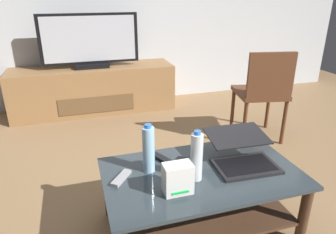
{
  "coord_description": "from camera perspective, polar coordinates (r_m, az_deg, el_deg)",
  "views": [
    {
      "loc": [
        -0.55,
        -1.49,
        1.37
      ],
      "look_at": [
        0.03,
        0.41,
        0.55
      ],
      "focal_mm": 33.03,
      "sensor_mm": 36.0,
      "label": 1
    }
  ],
  "objects": [
    {
      "name": "router_box",
      "position": [
        1.6,
        1.82,
        -11.27
      ],
      "size": [
        0.15,
        0.1,
        0.16
      ],
      "color": "white",
      "rests_on": "coffee_table"
    },
    {
      "name": "coffee_table",
      "position": [
        1.88,
        6.07,
        -13.2
      ],
      "size": [
        1.12,
        0.67,
        0.4
      ],
      "color": "#2D383D",
      "rests_on": "ground"
    },
    {
      "name": "ground_plane",
      "position": [
        2.09,
        2.6,
        -18.5
      ],
      "size": [
        7.68,
        7.68,
        0.0
      ],
      "primitive_type": "plane",
      "color": "olive"
    },
    {
      "name": "television",
      "position": [
        3.69,
        -14.22,
        13.24
      ],
      "size": [
        1.09,
        0.2,
        0.6
      ],
      "color": "black",
      "rests_on": "media_cabinet"
    },
    {
      "name": "media_cabinet",
      "position": [
        3.83,
        -13.46,
        5.02
      ],
      "size": [
        1.88,
        0.52,
        0.54
      ],
      "color": "olive",
      "rests_on": "ground"
    },
    {
      "name": "dining_chair",
      "position": [
        3.02,
        17.18,
        4.76
      ],
      "size": [
        0.52,
        0.52,
        0.88
      ],
      "color": "#59331E",
      "rests_on": "ground"
    },
    {
      "name": "tv_remote",
      "position": [
        1.75,
        -8.62,
        -11.06
      ],
      "size": [
        0.13,
        0.15,
        0.02
      ],
      "primitive_type": "cube",
      "rotation": [
        0.0,
        0.0,
        -0.66
      ],
      "color": "#99999E",
      "rests_on": "coffee_table"
    },
    {
      "name": "soundbar_remote",
      "position": [
        1.91,
        -1.08,
        -7.71
      ],
      "size": [
        0.11,
        0.16,
        0.02
      ],
      "primitive_type": "cube",
      "rotation": [
        0.0,
        0.0,
        0.46
      ],
      "color": "black",
      "rests_on": "coffee_table"
    },
    {
      "name": "laptop",
      "position": [
        1.91,
        13.51,
        -6.55
      ],
      "size": [
        0.38,
        0.41,
        0.16
      ],
      "color": "black",
      "rests_on": "coffee_table"
    },
    {
      "name": "water_bottle_near",
      "position": [
        1.75,
        -3.61,
        -5.94
      ],
      "size": [
        0.07,
        0.07,
        0.29
      ],
      "color": "#99C6E5",
      "rests_on": "coffee_table"
    },
    {
      "name": "water_bottle_far",
      "position": [
        1.68,
        5.29,
        -7.29
      ],
      "size": [
        0.07,
        0.07,
        0.29
      ],
      "color": "silver",
      "rests_on": "coffee_table"
    },
    {
      "name": "cell_phone",
      "position": [
        1.88,
        2.5,
        -8.46
      ],
      "size": [
        0.13,
        0.16,
        0.01
      ],
      "primitive_type": "cube",
      "rotation": [
        0.0,
        0.0,
        -0.54
      ],
      "color": "black",
      "rests_on": "coffee_table"
    }
  ]
}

